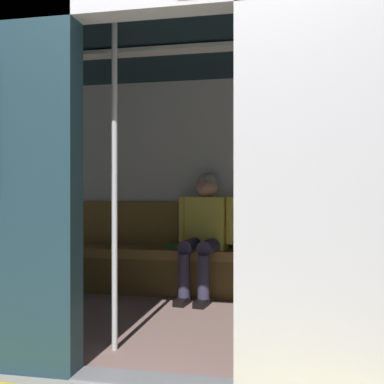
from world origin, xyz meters
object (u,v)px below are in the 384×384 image
object	(u,v)px
handbag	(250,241)
bench_seat	(213,260)
train_car	(187,129)
book	(174,246)
grab_pole_door	(115,182)
person_seated	(204,227)

from	to	relation	value
handbag	bench_seat	bearing A→B (deg)	12.33
train_car	book	size ratio (longest dim) A/B	29.09
handbag	grab_pole_door	size ratio (longest dim) A/B	0.12
train_car	bench_seat	xyz separation A→B (m)	(-0.05, -0.93, -1.13)
bench_seat	person_seated	size ratio (longest dim) A/B	2.82
person_seated	grab_pole_door	world-z (taller)	grab_pole_door
bench_seat	handbag	xyz separation A→B (m)	(-0.34, -0.08, 0.19)
grab_pole_door	bench_seat	bearing A→B (deg)	-103.01
train_car	handbag	xyz separation A→B (m)	(-0.40, -1.01, -0.94)
book	grab_pole_door	xyz separation A→B (m)	(-0.04, 1.69, 0.60)
bench_seat	person_seated	world-z (taller)	person_seated
person_seated	book	world-z (taller)	person_seated
person_seated	book	size ratio (longest dim) A/B	5.32
bench_seat	book	size ratio (longest dim) A/B	15.03
train_car	bench_seat	world-z (taller)	train_car
person_seated	handbag	distance (m)	0.46
book	bench_seat	bearing A→B (deg)	160.42
bench_seat	person_seated	distance (m)	0.34
handbag	grab_pole_door	bearing A→B (deg)	66.99
train_car	person_seated	size ratio (longest dim) A/B	5.47
train_car	grab_pole_door	bearing A→B (deg)	64.76
train_car	person_seated	distance (m)	1.19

